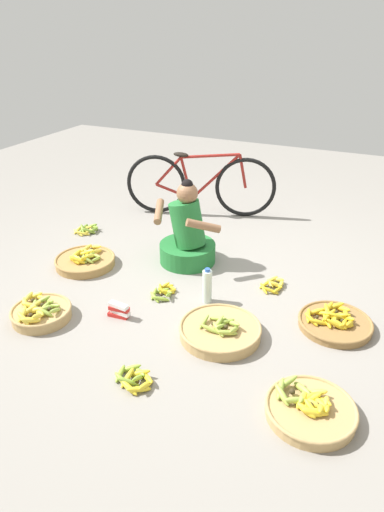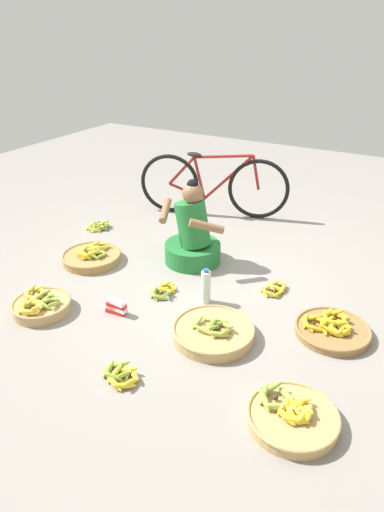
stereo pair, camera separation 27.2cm
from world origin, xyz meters
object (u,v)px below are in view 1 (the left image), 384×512
(banana_basket_mid_right, at_px, (335,322))
(loose_bananas_front_left, at_px, (273,285))
(loose_bananas_front_right, at_px, (164,292))
(packet_carton_stack, at_px, (119,310))
(loose_bananas_near_bicycle, at_px, (87,229))
(loose_bananas_front_center, at_px, (134,379))
(water_bottle, at_px, (207,286))
(banana_basket_mid_left, at_px, (310,409))
(banana_basket_back_left, at_px, (220,330))
(banana_basket_back_right, at_px, (85,260))
(vendor_woman_front, at_px, (187,237))
(bicycle_leaning, at_px, (200,185))
(banana_basket_near_vendor, at_px, (41,312))

(banana_basket_mid_right, relative_size, loose_bananas_front_left, 1.89)
(loose_bananas_front_right, height_order, packet_carton_stack, packet_carton_stack)
(loose_bananas_near_bicycle, distance_m, loose_bananas_front_left, 2.14)
(loose_bananas_near_bicycle, distance_m, packet_carton_stack, 1.67)
(loose_bananas_front_center, distance_m, water_bottle, 1.05)
(banana_basket_mid_left, bearing_deg, banana_basket_mid_right, 90.59)
(loose_bananas_front_right, height_order, loose_bananas_front_left, loose_bananas_front_right)
(banana_basket_back_left, distance_m, banana_basket_back_right, 1.60)
(vendor_woman_front, xyz_separation_m, banana_basket_back_right, (-0.82, -0.47, -0.21))
(bicycle_leaning, xyz_separation_m, banana_basket_near_vendor, (-0.25, -2.43, -0.30))
(banana_basket_back_right, xyz_separation_m, banana_basket_mid_left, (2.26, -0.95, -0.00))
(banana_basket_near_vendor, relative_size, loose_bananas_front_left, 1.59)
(banana_basket_back_left, bearing_deg, bicycle_leaning, 117.32)
(banana_basket_near_vendor, distance_m, loose_bananas_front_left, 1.90)
(banana_basket_mid_right, height_order, loose_bananas_front_center, banana_basket_mid_right)
(water_bottle, bearing_deg, loose_bananas_front_left, 45.44)
(bicycle_leaning, distance_m, banana_basket_mid_left, 3.13)
(loose_bananas_front_center, xyz_separation_m, packet_carton_stack, (-0.47, 0.57, 0.03))
(vendor_woman_front, xyz_separation_m, packet_carton_stack, (-0.09, -1.04, -0.20))
(banana_basket_near_vendor, xyz_separation_m, banana_basket_mid_left, (2.05, -0.11, -0.01))
(loose_bananas_front_right, bearing_deg, loose_bananas_front_left, 32.05)
(banana_basket_mid_right, xyz_separation_m, banana_basket_mid_left, (0.01, -0.93, 0.01))
(loose_bananas_front_left, bearing_deg, packet_carton_stack, -136.13)
(banana_basket_near_vendor, distance_m, packet_carton_stack, 0.59)
(banana_basket_back_left, distance_m, loose_bananas_near_bicycle, 2.24)
(bicycle_leaning, xyz_separation_m, banana_basket_back_right, (-0.46, -1.59, -0.31))
(banana_basket_mid_right, height_order, loose_bananas_near_bicycle, banana_basket_mid_right)
(banana_basket_mid_right, bearing_deg, loose_bananas_front_center, -132.98)
(vendor_woman_front, distance_m, packet_carton_stack, 1.06)
(banana_basket_mid_right, bearing_deg, banana_basket_mid_left, -89.41)
(loose_bananas_front_left, bearing_deg, loose_bananas_front_right, -147.95)
(water_bottle, xyz_separation_m, packet_carton_stack, (-0.52, -0.48, -0.08))
(banana_basket_near_vendor, bearing_deg, water_bottle, 35.48)
(packet_carton_stack, bearing_deg, banana_basket_back_right, 142.11)
(vendor_woman_front, relative_size, bicycle_leaning, 0.49)
(banana_basket_back_left, relative_size, banana_basket_mid_left, 1.12)
(water_bottle, bearing_deg, banana_basket_mid_left, -40.50)
(banana_basket_back_right, bearing_deg, packet_carton_stack, -37.89)
(banana_basket_near_vendor, bearing_deg, loose_bananas_front_center, -16.59)
(banana_basket_mid_right, height_order, loose_bananas_front_right, banana_basket_mid_right)
(banana_basket_mid_left, bearing_deg, loose_bananas_front_center, -169.84)
(loose_bananas_front_center, height_order, packet_carton_stack, packet_carton_stack)
(bicycle_leaning, height_order, loose_bananas_near_bicycle, bicycle_leaning)
(vendor_woman_front, relative_size, loose_bananas_near_bicycle, 2.94)
(packet_carton_stack, bearing_deg, loose_bananas_front_center, -50.04)
(banana_basket_near_vendor, distance_m, loose_bananas_front_right, 0.98)
(loose_bananas_front_right, bearing_deg, banana_basket_mid_left, -30.35)
(banana_basket_near_vendor, xyz_separation_m, banana_basket_mid_right, (2.05, 0.82, -0.02))
(loose_bananas_front_right, xyz_separation_m, water_bottle, (0.36, 0.06, 0.12))
(banana_basket_back_left, height_order, water_bottle, water_bottle)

